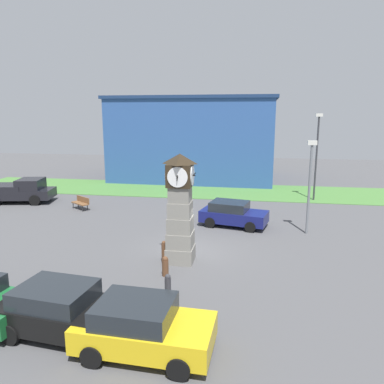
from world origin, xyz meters
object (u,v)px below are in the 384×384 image
bollard_far_row (168,285)px  street_lamp_far_side (310,180)px  street_lamp_near_road (317,151)px  car_near_tower (62,310)px  pickup_truck (20,191)px  bench (81,202)px  car_silver_hatch (233,214)px  clock_tower (180,211)px  car_by_building (143,327)px  bollard_mid_row (165,266)px  bollard_end_row (157,302)px  bollard_near_tower (164,252)px

bollard_far_row → street_lamp_far_side: size_ratio=0.16×
street_lamp_near_road → street_lamp_far_side: street_lamp_near_road is taller
car_near_tower → pickup_truck: pickup_truck is taller
bench → street_lamp_far_side: bearing=-11.5°
street_lamp_near_road → pickup_truck: bearing=-168.8°
bollard_far_row → car_silver_hatch: car_silver_hatch is taller
car_near_tower → pickup_truck: (-11.99, 15.90, 0.14)m
street_lamp_far_side → clock_tower: bearing=-140.6°
pickup_truck → bench: (5.58, -1.23, -0.41)m
clock_tower → car_by_building: (0.23, -6.82, -1.65)m
car_silver_hatch → bench: size_ratio=2.64×
bollard_mid_row → bollard_far_row: size_ratio=1.00×
bollard_end_row → car_near_tower: size_ratio=0.21×
bollard_near_tower → car_silver_hatch: 6.95m
bollard_far_row → bollard_end_row: bearing=-92.2°
street_lamp_far_side → car_near_tower: bearing=-127.6°
car_near_tower → car_by_building: car_near_tower is taller
bollard_near_tower → car_by_building: bearing=-81.8°
clock_tower → car_silver_hatch: clock_tower is taller
bollard_mid_row → car_by_building: size_ratio=0.22×
bollard_near_tower → car_by_building: car_by_building is taller
street_lamp_near_road → car_near_tower: bearing=-117.4°
car_by_building → bench: size_ratio=2.47×
bench → pickup_truck: bearing=167.6°
bollard_far_row → bollard_end_row: size_ratio=0.94×
street_lamp_near_road → street_lamp_far_side: (-1.68, -8.79, -0.75)m
bench → car_by_building: bearing=-58.9°
car_by_building → bench: (-9.16, 15.17, -0.27)m
clock_tower → bollard_end_row: 5.15m
bollard_near_tower → car_near_tower: bearing=-106.6°
bollard_end_row → car_silver_hatch: (1.95, 10.82, 0.30)m
bollard_near_tower → car_near_tower: car_near_tower is taller
clock_tower → bollard_far_row: 3.93m
clock_tower → car_near_tower: bearing=-111.7°
bench → street_lamp_near_road: 18.21m
bollard_near_tower → car_silver_hatch: (2.79, 6.36, 0.23)m
street_lamp_far_side → car_silver_hatch: bearing=169.1°
car_by_building → car_silver_hatch: size_ratio=0.93×
clock_tower → bollard_far_row: (0.18, -3.38, -2.00)m
bollard_mid_row → street_lamp_far_side: size_ratio=0.16×
clock_tower → bollard_mid_row: bearing=-101.2°
bollard_end_row → clock_tower: bearing=91.5°
car_by_building → bollard_near_tower: bearing=98.2°
bollard_near_tower → street_lamp_near_road: size_ratio=0.16×
bollard_end_row → car_near_tower: (-2.64, -1.56, 0.33)m
bench → street_lamp_far_side: street_lamp_far_side is taller
car_near_tower → car_by_building: size_ratio=1.07×
clock_tower → car_silver_hatch: bearing=71.1°
clock_tower → bollard_near_tower: size_ratio=4.76×
car_silver_hatch → street_lamp_far_side: (4.30, -0.82, 2.37)m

